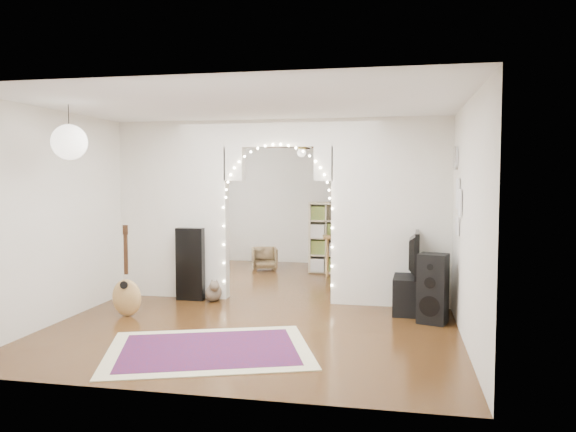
% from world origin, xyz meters
% --- Properties ---
extents(floor, '(7.50, 7.50, 0.00)m').
position_xyz_m(floor, '(0.00, 0.00, 0.00)').
color(floor, black).
rests_on(floor, ground).
extents(ceiling, '(5.00, 7.50, 0.02)m').
position_xyz_m(ceiling, '(0.00, 0.00, 2.70)').
color(ceiling, white).
rests_on(ceiling, wall_back).
extents(wall_back, '(5.00, 0.02, 2.70)m').
position_xyz_m(wall_back, '(0.00, 3.75, 1.35)').
color(wall_back, silver).
rests_on(wall_back, floor).
extents(wall_front, '(5.00, 0.02, 2.70)m').
position_xyz_m(wall_front, '(0.00, -3.75, 1.35)').
color(wall_front, silver).
rests_on(wall_front, floor).
extents(wall_left, '(0.02, 7.50, 2.70)m').
position_xyz_m(wall_left, '(-2.50, 0.00, 1.35)').
color(wall_left, silver).
rests_on(wall_left, floor).
extents(wall_right, '(0.02, 7.50, 2.70)m').
position_xyz_m(wall_right, '(2.50, 0.00, 1.35)').
color(wall_right, silver).
rests_on(wall_right, floor).
extents(divider_wall, '(5.00, 0.20, 2.70)m').
position_xyz_m(divider_wall, '(0.00, 0.00, 1.42)').
color(divider_wall, silver).
rests_on(divider_wall, floor).
extents(fairy_lights, '(1.64, 0.04, 1.60)m').
position_xyz_m(fairy_lights, '(0.00, -0.13, 1.55)').
color(fairy_lights, '#FFEABF').
rests_on(fairy_lights, divider_wall).
extents(window, '(0.04, 1.20, 1.40)m').
position_xyz_m(window, '(-2.47, 1.80, 1.50)').
color(window, white).
rests_on(window, wall_left).
extents(wall_clock, '(0.03, 0.31, 0.31)m').
position_xyz_m(wall_clock, '(2.48, -0.60, 2.10)').
color(wall_clock, white).
rests_on(wall_clock, wall_right).
extents(picture_frames, '(0.02, 0.50, 0.70)m').
position_xyz_m(picture_frames, '(2.48, -1.00, 1.50)').
color(picture_frames, white).
rests_on(picture_frames, wall_right).
extents(paper_lantern, '(0.40, 0.40, 0.40)m').
position_xyz_m(paper_lantern, '(-1.90, -2.40, 2.25)').
color(paper_lantern, white).
rests_on(paper_lantern, ceiling).
extents(ceiling_fan, '(1.10, 1.10, 0.30)m').
position_xyz_m(ceiling_fan, '(0.00, 2.00, 2.40)').
color(ceiling_fan, '#B4973C').
rests_on(ceiling_fan, ceiling).
extents(area_rug, '(2.56, 2.24, 0.02)m').
position_xyz_m(area_rug, '(-0.22, -2.54, 0.01)').
color(area_rug, maroon).
rests_on(area_rug, floor).
extents(guitar_case, '(0.42, 0.14, 1.09)m').
position_xyz_m(guitar_case, '(-1.31, -0.25, 0.55)').
color(guitar_case, black).
rests_on(guitar_case, floor).
extents(acoustic_guitar, '(0.43, 0.18, 1.04)m').
position_xyz_m(acoustic_guitar, '(-1.78, -1.35, 0.45)').
color(acoustic_guitar, '#B38747').
rests_on(acoustic_guitar, floor).
extents(tabby_cat, '(0.36, 0.53, 0.36)m').
position_xyz_m(tabby_cat, '(-0.94, -0.27, 0.15)').
color(tabby_cat, brown).
rests_on(tabby_cat, floor).
extents(floor_speaker, '(0.42, 0.39, 0.89)m').
position_xyz_m(floor_speaker, '(2.20, -0.92, 0.44)').
color(floor_speaker, black).
rests_on(floor_speaker, floor).
extents(media_console, '(0.44, 1.02, 0.50)m').
position_xyz_m(media_console, '(1.91, -0.25, 0.25)').
color(media_console, black).
rests_on(media_console, floor).
extents(tv, '(0.18, 1.08, 0.62)m').
position_xyz_m(tv, '(1.91, -0.25, 0.81)').
color(tv, black).
rests_on(tv, media_console).
extents(bookcase, '(1.36, 0.47, 1.37)m').
position_xyz_m(bookcase, '(0.73, 2.54, 0.68)').
color(bookcase, '#CAB892').
rests_on(bookcase, floor).
extents(dining_table, '(1.32, 0.99, 0.76)m').
position_xyz_m(dining_table, '(0.92, 2.55, 0.68)').
color(dining_table, olive).
rests_on(dining_table, floor).
extents(flower_vase, '(0.21, 0.21, 0.19)m').
position_xyz_m(flower_vase, '(0.92, 2.55, 0.85)').
color(flower_vase, silver).
rests_on(flower_vase, dining_table).
extents(dining_chair_left, '(0.62, 0.63, 0.45)m').
position_xyz_m(dining_chair_left, '(-0.86, 2.63, 0.23)').
color(dining_chair_left, brown).
rests_on(dining_chair_left, floor).
extents(dining_chair_right, '(0.67, 0.68, 0.53)m').
position_xyz_m(dining_chair_right, '(1.18, 1.45, 0.26)').
color(dining_chair_right, brown).
rests_on(dining_chair_right, floor).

